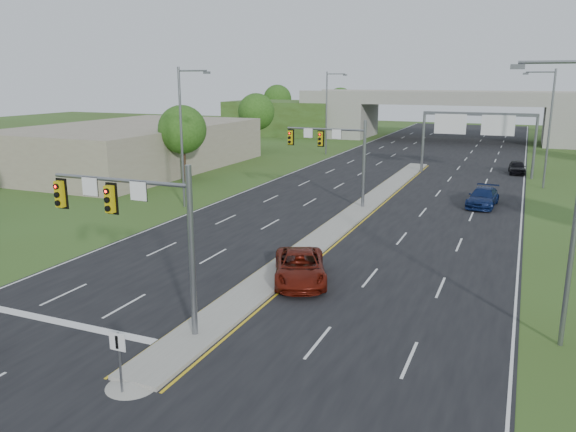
{
  "coord_description": "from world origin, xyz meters",
  "views": [
    {
      "loc": [
        11.48,
        -17.65,
        10.14
      ],
      "look_at": [
        0.21,
        9.1,
        3.0
      ],
      "focal_mm": 35.0,
      "sensor_mm": 36.0,
      "label": 1
    }
  ],
  "objects_px": {
    "sign_gantry": "(477,126)",
    "car_far_a": "(300,267)",
    "signal_mast_far": "(336,148)",
    "car_far_c": "(517,167)",
    "signal_mast_near": "(141,219)",
    "car_far_b": "(483,197)",
    "overpass": "(452,119)",
    "keep_right_sign": "(119,353)"
  },
  "relations": [
    {
      "from": "signal_mast_far",
      "to": "car_far_a",
      "type": "bearing_deg",
      "value": -77.74
    },
    {
      "from": "overpass",
      "to": "signal_mast_near",
      "type": "bearing_deg",
      "value": -91.62
    },
    {
      "from": "sign_gantry",
      "to": "car_far_a",
      "type": "height_order",
      "value": "sign_gantry"
    },
    {
      "from": "sign_gantry",
      "to": "car_far_b",
      "type": "bearing_deg",
      "value": -82.23
    },
    {
      "from": "sign_gantry",
      "to": "car_far_c",
      "type": "bearing_deg",
      "value": 34.82
    },
    {
      "from": "signal_mast_far",
      "to": "car_far_a",
      "type": "relative_size",
      "value": 1.28
    },
    {
      "from": "signal_mast_far",
      "to": "sign_gantry",
      "type": "distance_m",
      "value": 21.91
    },
    {
      "from": "signal_mast_near",
      "to": "car_far_b",
      "type": "relative_size",
      "value": 1.36
    },
    {
      "from": "car_far_b",
      "to": "keep_right_sign",
      "type": "bearing_deg",
      "value": -99.8
    },
    {
      "from": "sign_gantry",
      "to": "car_far_a",
      "type": "bearing_deg",
      "value": -97.91
    },
    {
      "from": "signal_mast_near",
      "to": "car_far_c",
      "type": "height_order",
      "value": "signal_mast_near"
    },
    {
      "from": "car_far_a",
      "to": "car_far_b",
      "type": "xyz_separation_m",
      "value": [
        7.29,
        21.87,
        -0.02
      ]
    },
    {
      "from": "overpass",
      "to": "car_far_b",
      "type": "relative_size",
      "value": 15.58
    },
    {
      "from": "sign_gantry",
      "to": "car_far_a",
      "type": "xyz_separation_m",
      "value": [
        -5.18,
        -37.31,
        -4.46
      ]
    },
    {
      "from": "signal_mast_far",
      "to": "car_far_c",
      "type": "height_order",
      "value": "signal_mast_far"
    },
    {
      "from": "signal_mast_near",
      "to": "signal_mast_far",
      "type": "xyz_separation_m",
      "value": [
        0.0,
        25.0,
        0.0
      ]
    },
    {
      "from": "car_far_a",
      "to": "car_far_c",
      "type": "xyz_separation_m",
      "value": [
        9.5,
        40.31,
        -0.06
      ]
    },
    {
      "from": "overpass",
      "to": "car_far_a",
      "type": "xyz_separation_m",
      "value": [
        1.5,
        -72.39,
        -2.77
      ]
    },
    {
      "from": "keep_right_sign",
      "to": "car_far_a",
      "type": "xyz_separation_m",
      "value": [
        1.5,
        12.14,
        -0.73
      ]
    },
    {
      "from": "keep_right_sign",
      "to": "car_far_a",
      "type": "relative_size",
      "value": 0.4
    },
    {
      "from": "signal_mast_far",
      "to": "sign_gantry",
      "type": "relative_size",
      "value": 0.6
    },
    {
      "from": "car_far_a",
      "to": "sign_gantry",
      "type": "bearing_deg",
      "value": 59.05
    },
    {
      "from": "signal_mast_near",
      "to": "overpass",
      "type": "bearing_deg",
      "value": 88.38
    },
    {
      "from": "signal_mast_near",
      "to": "sign_gantry",
      "type": "xyz_separation_m",
      "value": [
        8.95,
        44.99,
        0.51
      ]
    },
    {
      "from": "signal_mast_near",
      "to": "car_far_a",
      "type": "xyz_separation_m",
      "value": [
        3.76,
        7.69,
        -3.94
      ]
    },
    {
      "from": "signal_mast_far",
      "to": "overpass",
      "type": "relative_size",
      "value": 0.09
    },
    {
      "from": "car_far_a",
      "to": "car_far_c",
      "type": "distance_m",
      "value": 41.42
    },
    {
      "from": "sign_gantry",
      "to": "car_far_c",
      "type": "relative_size",
      "value": 2.81
    },
    {
      "from": "signal_mast_far",
      "to": "car_far_b",
      "type": "distance_m",
      "value": 12.59
    },
    {
      "from": "keep_right_sign",
      "to": "car_far_c",
      "type": "xyz_separation_m",
      "value": [
        11.0,
        52.45,
        -0.79
      ]
    },
    {
      "from": "signal_mast_far",
      "to": "overpass",
      "type": "bearing_deg",
      "value": 87.65
    },
    {
      "from": "car_far_a",
      "to": "car_far_c",
      "type": "height_order",
      "value": "car_far_a"
    },
    {
      "from": "car_far_b",
      "to": "signal_mast_near",
      "type": "bearing_deg",
      "value": -105.81
    },
    {
      "from": "car_far_b",
      "to": "car_far_c",
      "type": "height_order",
      "value": "car_far_b"
    },
    {
      "from": "signal_mast_far",
      "to": "car_far_b",
      "type": "height_order",
      "value": "signal_mast_far"
    },
    {
      "from": "signal_mast_far",
      "to": "car_far_c",
      "type": "xyz_separation_m",
      "value": [
        13.26,
        23.0,
        -4.0
      ]
    },
    {
      "from": "overpass",
      "to": "car_far_c",
      "type": "distance_m",
      "value": 34.03
    },
    {
      "from": "signal_mast_far",
      "to": "car_far_a",
      "type": "xyz_separation_m",
      "value": [
        3.76,
        -17.31,
        -3.94
      ]
    },
    {
      "from": "signal_mast_near",
      "to": "car_far_b",
      "type": "height_order",
      "value": "signal_mast_near"
    },
    {
      "from": "signal_mast_far",
      "to": "car_far_a",
      "type": "height_order",
      "value": "signal_mast_far"
    },
    {
      "from": "sign_gantry",
      "to": "car_far_c",
      "type": "distance_m",
      "value": 6.93
    },
    {
      "from": "signal_mast_far",
      "to": "keep_right_sign",
      "type": "bearing_deg",
      "value": -85.61
    }
  ]
}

